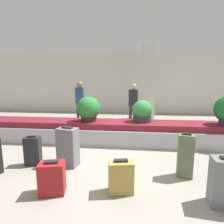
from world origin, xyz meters
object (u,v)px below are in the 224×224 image
suitcase_2 (33,151)px  traveler_0 (80,99)px  suitcase_0 (185,156)px  potted_plant_1 (142,112)px  potted_plant_0 (89,109)px  suitcase_3 (68,147)px  pillar (148,83)px  suitcase_7 (52,178)px  suitcase_1 (121,177)px  traveler_1 (133,101)px

suitcase_2 → traveler_0: traveler_0 is taller
suitcase_0 → potted_plant_1: size_ratio=1.34×
potted_plant_1 → traveler_0: 3.14m
suitcase_2 → potted_plant_0: potted_plant_0 is taller
suitcase_3 → traveler_0: (-0.85, 3.65, 0.61)m
pillar → suitcase_7: 6.09m
suitcase_3 → potted_plant_0: (0.05, 1.42, 0.51)m
suitcase_2 → suitcase_3: 0.68m
pillar → potted_plant_0: 3.91m
suitcase_0 → suitcase_2: bearing=-173.2°
suitcase_0 → suitcase_2: size_ratio=1.31×
suitcase_7 → potted_plant_1: (1.37, 2.36, 0.59)m
suitcase_3 → suitcase_7: (0.08, -0.85, -0.14)m
suitcase_1 → traveler_1: size_ratio=0.32×
suitcase_3 → traveler_1: 3.70m
suitcase_0 → suitcase_7: (-1.99, -0.67, -0.14)m
pillar → suitcase_1: 5.75m
suitcase_0 → suitcase_7: 2.10m
pillar → traveler_0: size_ratio=1.96×
suitcase_0 → suitcase_1: 1.17m
suitcase_3 → traveler_0: 3.80m
suitcase_3 → suitcase_0: bearing=7.2°
suitcase_0 → traveler_1: (-0.83, 3.62, 0.55)m
suitcase_2 → suitcase_3: (0.68, 0.05, 0.09)m
potted_plant_1 → traveler_1: size_ratio=0.36×
pillar → traveler_0: (-2.73, -1.15, -0.63)m
pillar → traveler_0: 3.03m
suitcase_3 → traveler_1: bearing=82.4°
suitcase_3 → potted_plant_0: size_ratio=1.15×
suitcase_7 → suitcase_2: bearing=120.9°
traveler_0 → suitcase_0: bearing=131.6°
suitcase_0 → traveler_0: 4.85m
pillar → traveler_1: pillar is taller
traveler_0 → suitcase_7: bearing=106.0°
suitcase_0 → suitcase_2: suitcase_0 is taller
suitcase_0 → suitcase_2: 2.75m
potted_plant_1 → suitcase_3: bearing=-133.7°
pillar → suitcase_3: bearing=-111.5°
pillar → traveler_1: (-0.65, -1.36, -0.69)m
suitcase_0 → potted_plant_1: 1.86m
pillar → suitcase_0: pillar is taller
suitcase_2 → suitcase_7: 1.10m
suitcase_7 → pillar: bearing=59.7°
pillar → suitcase_0: size_ratio=4.24×
pillar → traveler_1: bearing=-115.5°
suitcase_2 → potted_plant_1: bearing=29.2°
pillar → suitcase_1: bearing=-98.7°
potted_plant_0 → traveler_0: (-0.90, 2.23, 0.09)m
traveler_0 → potted_plant_0: bearing=116.3°
pillar → suitcase_0: 5.13m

